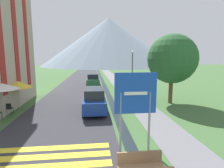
% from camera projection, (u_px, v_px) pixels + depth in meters
% --- Properties ---
extents(ground_plane, '(160.00, 160.00, 0.00)m').
position_uv_depth(ground_plane, '(97.00, 88.00, 23.48)').
color(ground_plane, '#3D6033').
extents(road, '(6.40, 60.00, 0.01)m').
position_uv_depth(road, '(82.00, 80.00, 33.05)').
color(road, '#2D2D33').
rests_on(road, ground_plane).
extents(footpath, '(2.20, 60.00, 0.01)m').
position_uv_depth(footpath, '(114.00, 79.00, 33.70)').
color(footpath, slate).
rests_on(footpath, ground_plane).
extents(drainage_channel, '(0.60, 60.00, 0.00)m').
position_uv_depth(drainage_channel, '(102.00, 79.00, 33.44)').
color(drainage_channel, black).
rests_on(drainage_channel, ground_plane).
extents(crosswalk_marking, '(5.44, 2.54, 0.01)m').
position_uv_depth(crosswalk_marking, '(43.00, 162.00, 6.90)').
color(crosswalk_marking, yellow).
rests_on(crosswalk_marking, ground_plane).
extents(mountain_distant, '(67.81, 67.81, 24.51)m').
position_uv_depth(mountain_distant, '(109.00, 42.00, 90.69)').
color(mountain_distant, gray).
rests_on(mountain_distant, ground_plane).
extents(road_sign, '(1.81, 0.11, 3.47)m').
position_uv_depth(road_sign, '(136.00, 100.00, 7.41)').
color(road_sign, gray).
rests_on(road_sign, ground_plane).
extents(parked_car_near, '(1.73, 4.33, 1.82)m').
position_uv_depth(parked_car_near, '(94.00, 100.00, 13.33)').
color(parked_car_near, navy).
rests_on(parked_car_near, ground_plane).
extents(parked_car_far, '(1.90, 4.54, 1.82)m').
position_uv_depth(parked_car_far, '(93.00, 80.00, 25.47)').
color(parked_car_far, '#28663D').
rests_on(parked_car_far, ground_plane).
extents(cafe_chair_far_left, '(0.40, 0.40, 0.85)m').
position_uv_depth(cafe_chair_far_left, '(9.00, 108.00, 12.59)').
color(cafe_chair_far_left, black).
rests_on(cafe_chair_far_left, ground_plane).
extents(cafe_umbrella_middle_white, '(2.20, 2.20, 2.40)m').
position_uv_depth(cafe_umbrella_middle_white, '(2.00, 86.00, 11.58)').
color(cafe_umbrella_middle_white, '#B7B2A8').
rests_on(cafe_umbrella_middle_white, ground_plane).
extents(cafe_umbrella_rear_yellow, '(2.14, 2.14, 2.26)m').
position_uv_depth(cafe_umbrella_rear_yellow, '(18.00, 84.00, 13.88)').
color(cafe_umbrella_rear_yellow, '#B7B2A8').
rests_on(cafe_umbrella_rear_yellow, ground_plane).
extents(streetlamp, '(0.28, 0.28, 4.86)m').
position_uv_depth(streetlamp, '(132.00, 69.00, 19.02)').
color(streetlamp, '#515156').
rests_on(streetlamp, ground_plane).
extents(tree_by_path, '(4.34, 4.34, 6.17)m').
position_uv_depth(tree_by_path, '(172.00, 59.00, 15.37)').
color(tree_by_path, brown).
rests_on(tree_by_path, ground_plane).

